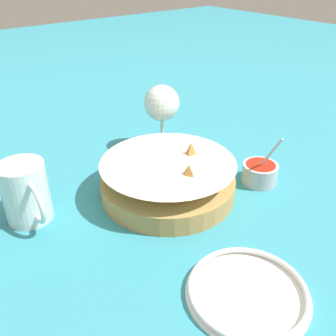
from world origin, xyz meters
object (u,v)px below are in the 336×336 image
sauce_cup (260,172)px  wine_glass (162,105)px  beer_mug (26,195)px  food_basket (168,180)px  side_plate (248,292)px

sauce_cup → wine_glass: bearing=-166.2°
beer_mug → food_basket: bearing=68.6°
wine_glass → side_plate: bearing=-23.2°
food_basket → beer_mug: 0.26m
wine_glass → side_plate: size_ratio=0.90×
food_basket → side_plate: food_basket is taller
side_plate → sauce_cup: bearing=126.5°
side_plate → wine_glass: bearing=156.8°
side_plate → food_basket: bearing=165.0°
sauce_cup → wine_glass: size_ratio=0.74×
beer_mug → sauce_cup: bearing=66.7°
food_basket → side_plate: size_ratio=1.49×
sauce_cup → beer_mug: (-0.18, -0.41, 0.03)m
sauce_cup → food_basket: bearing=-115.7°
wine_glass → beer_mug: 0.36m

